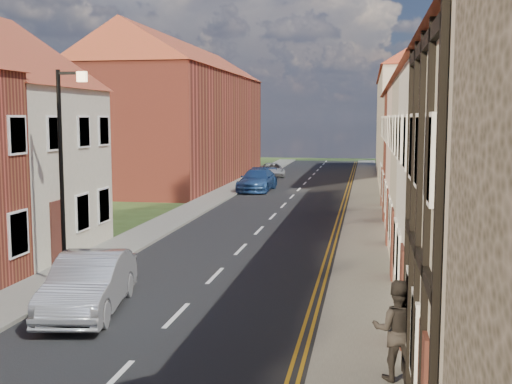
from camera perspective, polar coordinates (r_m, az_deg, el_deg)
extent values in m
cube|color=black|center=(27.42, 0.27, -3.45)|extent=(7.00, 90.00, 0.02)
cube|color=gray|center=(28.47, -8.50, -3.05)|extent=(1.80, 90.00, 0.12)
cube|color=gray|center=(27.04, 9.52, -3.58)|extent=(1.80, 90.00, 0.12)
cube|color=#FAD8C5|center=(26.02, 20.49, 2.22)|extent=(8.00, 5.80, 6.00)
cube|color=maroon|center=(31.34, 18.70, 2.97)|extent=(8.00, 5.00, 6.00)
cube|color=maroon|center=(29.60, 19.65, 12.83)|extent=(0.60, 0.60, 1.60)
cube|color=#BDB19F|center=(36.67, 17.43, 3.50)|extent=(8.00, 5.80, 6.00)
cube|color=maroon|center=(34.52, 18.23, 11.94)|extent=(0.60, 0.60, 1.60)
cube|color=#BDB19F|center=(51.84, 15.28, 5.51)|extent=(8.00, 24.00, 8.00)
cube|color=maroon|center=(48.63, -6.63, 5.64)|extent=(8.00, 24.00, 8.00)
cylinder|color=black|center=(18.71, -16.90, 1.16)|extent=(0.12, 0.12, 6.00)
cube|color=black|center=(18.52, -16.22, 10.11)|extent=(0.70, 0.08, 0.08)
cube|color=#FFD899|center=(18.36, -15.21, 9.86)|extent=(0.25, 0.15, 0.28)
imported|color=#A5A6AD|center=(16.54, -14.61, -7.89)|extent=(2.24, 4.60, 1.45)
imported|color=navy|center=(42.04, 0.12, 1.05)|extent=(2.21, 5.05, 1.44)
imported|color=#B4B7BC|center=(52.49, 1.43, 1.98)|extent=(2.73, 4.30, 1.10)
imported|color=#292421|center=(11.99, 12.42, -11.88)|extent=(0.92, 0.74, 1.83)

